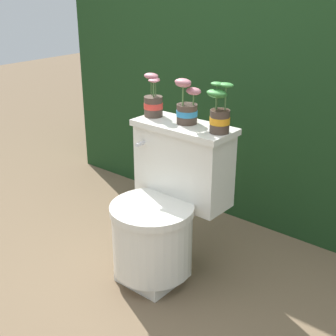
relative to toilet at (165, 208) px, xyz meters
The scene contains 6 objects.
ground_plane 0.39m from the toilet, 76.79° to the right, with size 12.00×12.00×0.00m, color brown.
hedge_backdrop 1.27m from the toilet, 88.60° to the left, with size 2.95×0.90×1.65m.
toilet is the anchor object (origin of this frame).
potted_plant_left 0.55m from the toilet, 143.45° to the left, with size 0.12×0.10×0.21m.
potted_plant_midleft 0.52m from the toilet, 88.46° to the left, with size 0.13×0.12×0.23m.
potted_plant_middle 0.56m from the toilet, 36.00° to the left, with size 0.12×0.09×0.23m.
Camera 1 is at (1.31, -1.46, 1.45)m, focal length 50.00 mm.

